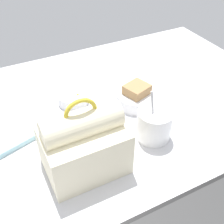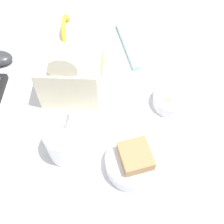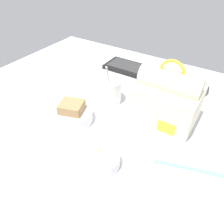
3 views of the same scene
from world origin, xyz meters
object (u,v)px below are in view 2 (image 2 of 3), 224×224
Objects in this scene: lunch_bag at (71,61)px; soup_cup at (67,140)px; bento_bowl_sandwich at (135,162)px; bento_bowl_snacks at (172,100)px; chopstick_case at (128,45)px.

lunch_bag is 1.43× the size of soup_cup.
bento_bowl_sandwich reaches higher than bento_bowl_snacks.
lunch_bag is at bearing 75.61° from bento_bowl_snacks.
soup_cup reaches higher than bento_bowl_snacks.
soup_cup is 30.88cm from bento_bowl_snacks.
bento_bowl_snacks is (19.16, -10.34, -0.78)cm from bento_bowl_sandwich.
lunch_bag reaches higher than chopstick_case.
lunch_bag reaches higher than bento_bowl_sandwich.
chopstick_case is (37.42, -14.24, -4.14)cm from soup_cup.
bento_bowl_snacks is (-7.17, -27.96, -6.39)cm from lunch_bag.
bento_bowl_sandwich is 41.32cm from chopstick_case.
chopstick_case is at bearing -46.29° from lunch_bag.
bento_bowl_sandwich is 21.79cm from bento_bowl_snacks.
bento_bowl_snacks is at bearing -104.39° from lunch_bag.
lunch_bag is 1.08× the size of chopstick_case.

